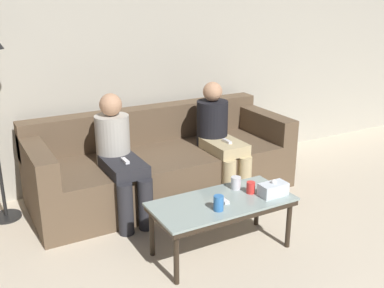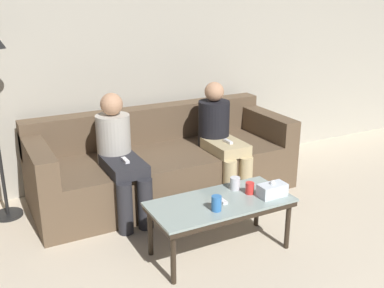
% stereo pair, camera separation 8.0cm
% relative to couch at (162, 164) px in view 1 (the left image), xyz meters
% --- Properties ---
extents(wall_back, '(12.00, 0.06, 2.60)m').
position_rel_couch_xyz_m(wall_back, '(0.00, 0.56, 1.00)').
color(wall_back, '#B7B2A3').
rests_on(wall_back, ground_plane).
extents(couch, '(2.54, 0.97, 0.81)m').
position_rel_couch_xyz_m(couch, '(0.00, 0.00, 0.00)').
color(couch, brown).
rests_on(couch, ground_plane).
extents(coffee_table, '(1.09, 0.51, 0.43)m').
position_rel_couch_xyz_m(coffee_table, '(-0.06, -1.20, 0.09)').
color(coffee_table, '#8C9E99').
rests_on(coffee_table, ground_plane).
extents(cup_near_left, '(0.07, 0.07, 0.11)m').
position_rel_couch_xyz_m(cup_near_left, '(-0.17, -1.32, 0.19)').
color(cup_near_left, '#3372BF').
rests_on(cup_near_left, coffee_table).
extents(cup_near_right, '(0.07, 0.07, 0.09)m').
position_rel_couch_xyz_m(cup_near_right, '(0.21, -1.20, 0.18)').
color(cup_near_right, red).
rests_on(cup_near_right, coffee_table).
extents(cup_far_center, '(0.08, 0.08, 0.10)m').
position_rel_couch_xyz_m(cup_far_center, '(0.15, -1.07, 0.18)').
color(cup_far_center, silver).
rests_on(cup_far_center, coffee_table).
extents(tissue_box, '(0.22, 0.12, 0.13)m').
position_rel_couch_xyz_m(tissue_box, '(0.34, -1.31, 0.18)').
color(tissue_box, silver).
rests_on(tissue_box, coffee_table).
extents(game_remote, '(0.04, 0.15, 0.02)m').
position_rel_couch_xyz_m(game_remote, '(-0.06, -1.20, 0.14)').
color(game_remote, white).
rests_on(game_remote, coffee_table).
extents(seated_person_left_end, '(0.31, 0.71, 1.09)m').
position_rel_couch_xyz_m(seated_person_left_end, '(-0.52, -0.24, 0.28)').
color(seated_person_left_end, '#28282D').
rests_on(seated_person_left_end, ground_plane).
extents(seated_person_mid_left, '(0.31, 0.68, 1.10)m').
position_rel_couch_xyz_m(seated_person_mid_left, '(0.52, -0.23, 0.29)').
color(seated_person_mid_left, tan).
rests_on(seated_person_mid_left, ground_plane).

